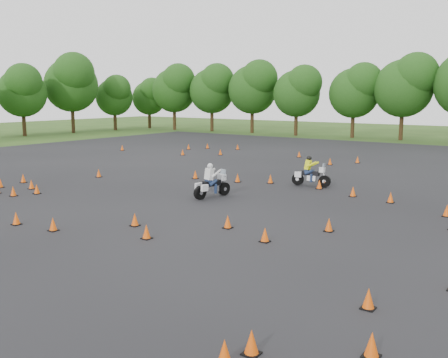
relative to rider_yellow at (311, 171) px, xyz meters
name	(u,v)px	position (x,y,z in m)	size (l,w,h in m)	color
ground	(159,227)	(-0.81, -10.54, -0.79)	(140.00, 140.00, 0.00)	#2D5119
asphalt_pad	(250,199)	(-0.81, -4.54, -0.79)	(62.00, 62.00, 0.00)	black
treeline	(433,96)	(-0.06, 24.77, 3.76)	(86.89, 31.86, 10.37)	#1F4914
traffic_cones	(231,197)	(-1.13, -5.58, -0.56)	(36.74, 33.00, 0.45)	#F9570A
rider_yellow	(311,171)	(0.00, 0.00, 0.00)	(2.04, 0.63, 1.57)	#EFF515
rider_white	(212,180)	(-2.44, -5.21, 0.01)	(2.07, 0.64, 1.60)	silver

